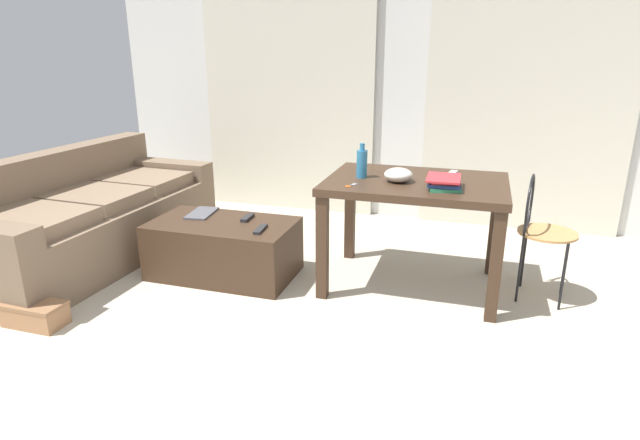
{
  "coord_description": "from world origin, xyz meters",
  "views": [
    {
      "loc": [
        0.73,
        -1.54,
        1.55
      ],
      "look_at": [
        -0.3,
        1.8,
        0.41
      ],
      "focal_mm": 29.35,
      "sensor_mm": 36.0,
      "label": 1
    }
  ],
  "objects_px": {
    "bowl": "(398,175)",
    "shoebox": "(35,314)",
    "craft_table": "(415,196)",
    "tv_remote_primary": "(247,218)",
    "tv_remote_secondary": "(260,229)",
    "bottle_near": "(362,163)",
    "tv_remote_on_table": "(452,174)",
    "wire_chair": "(539,222)",
    "coffee_table": "(224,248)",
    "scissors": "(350,186)",
    "book_stack": "(444,182)",
    "magazine": "(202,213)",
    "couch": "(88,218)"
  },
  "relations": [
    {
      "from": "wire_chair",
      "to": "bottle_near",
      "type": "relative_size",
      "value": 3.58
    },
    {
      "from": "bowl",
      "to": "book_stack",
      "type": "xyz_separation_m",
      "value": [
        0.29,
        -0.07,
        -0.01
      ]
    },
    {
      "from": "tv_remote_secondary",
      "to": "magazine",
      "type": "bearing_deg",
      "value": 154.02
    },
    {
      "from": "book_stack",
      "to": "scissors",
      "type": "bearing_deg",
      "value": -167.17
    },
    {
      "from": "tv_remote_primary",
      "to": "scissors",
      "type": "bearing_deg",
      "value": -14.32
    },
    {
      "from": "coffee_table",
      "to": "tv_remote_secondary",
      "type": "distance_m",
      "value": 0.4
    },
    {
      "from": "bottle_near",
      "to": "couch",
      "type": "bearing_deg",
      "value": -175.04
    },
    {
      "from": "couch",
      "to": "book_stack",
      "type": "relative_size",
      "value": 7.03
    },
    {
      "from": "coffee_table",
      "to": "tv_remote_primary",
      "type": "xyz_separation_m",
      "value": [
        0.14,
        0.11,
        0.21
      ]
    },
    {
      "from": "shoebox",
      "to": "tv_remote_on_table",
      "type": "bearing_deg",
      "value": 32.37
    },
    {
      "from": "bowl",
      "to": "tv_remote_secondary",
      "type": "xyz_separation_m",
      "value": [
        -0.87,
        -0.23,
        -0.38
      ]
    },
    {
      "from": "wire_chair",
      "to": "magazine",
      "type": "bearing_deg",
      "value": -176.23
    },
    {
      "from": "tv_remote_primary",
      "to": "shoebox",
      "type": "bearing_deg",
      "value": -131.09
    },
    {
      "from": "magazine",
      "to": "craft_table",
      "type": "bearing_deg",
      "value": -3.58
    },
    {
      "from": "bowl",
      "to": "tv_remote_secondary",
      "type": "relative_size",
      "value": 1.0
    },
    {
      "from": "magazine",
      "to": "bottle_near",
      "type": "bearing_deg",
      "value": -4.02
    },
    {
      "from": "tv_remote_primary",
      "to": "shoebox",
      "type": "height_order",
      "value": "tv_remote_primary"
    },
    {
      "from": "couch",
      "to": "tv_remote_on_table",
      "type": "height_order",
      "value": "couch"
    },
    {
      "from": "craft_table",
      "to": "tv_remote_on_table",
      "type": "distance_m",
      "value": 0.32
    },
    {
      "from": "craft_table",
      "to": "tv_remote_primary",
      "type": "relative_size",
      "value": 7.29
    },
    {
      "from": "magazine",
      "to": "coffee_table",
      "type": "bearing_deg",
      "value": -35.63
    },
    {
      "from": "book_stack",
      "to": "bowl",
      "type": "bearing_deg",
      "value": 165.84
    },
    {
      "from": "bottle_near",
      "to": "book_stack",
      "type": "bearing_deg",
      "value": -12.29
    },
    {
      "from": "couch",
      "to": "shoebox",
      "type": "relative_size",
      "value": 5.84
    },
    {
      "from": "book_stack",
      "to": "tv_remote_secondary",
      "type": "bearing_deg",
      "value": -172.17
    },
    {
      "from": "coffee_table",
      "to": "tv_remote_on_table",
      "type": "height_order",
      "value": "tv_remote_on_table"
    },
    {
      "from": "bowl",
      "to": "shoebox",
      "type": "bearing_deg",
      "value": -149.5
    },
    {
      "from": "couch",
      "to": "tv_remote_on_table",
      "type": "relative_size",
      "value": 15.05
    },
    {
      "from": "shoebox",
      "to": "coffee_table",
      "type": "bearing_deg",
      "value": 53.58
    },
    {
      "from": "tv_remote_on_table",
      "to": "magazine",
      "type": "height_order",
      "value": "tv_remote_on_table"
    },
    {
      "from": "craft_table",
      "to": "book_stack",
      "type": "bearing_deg",
      "value": -39.14
    },
    {
      "from": "craft_table",
      "to": "bottle_near",
      "type": "height_order",
      "value": "bottle_near"
    },
    {
      "from": "coffee_table",
      "to": "tv_remote_secondary",
      "type": "height_order",
      "value": "tv_remote_secondary"
    },
    {
      "from": "craft_table",
      "to": "tv_remote_primary",
      "type": "bearing_deg",
      "value": -174.44
    },
    {
      "from": "tv_remote_on_table",
      "to": "bottle_near",
      "type": "bearing_deg",
      "value": -146.93
    },
    {
      "from": "tv_remote_primary",
      "to": "shoebox",
      "type": "distance_m",
      "value": 1.45
    },
    {
      "from": "tv_remote_primary",
      "to": "magazine",
      "type": "distance_m",
      "value": 0.37
    },
    {
      "from": "coffee_table",
      "to": "tv_remote_primary",
      "type": "distance_m",
      "value": 0.28
    },
    {
      "from": "tv_remote_secondary",
      "to": "magazine",
      "type": "distance_m",
      "value": 0.6
    },
    {
      "from": "coffee_table",
      "to": "scissors",
      "type": "bearing_deg",
      "value": -3.34
    },
    {
      "from": "tv_remote_secondary",
      "to": "shoebox",
      "type": "xyz_separation_m",
      "value": [
        -1.06,
        -0.9,
        -0.33
      ]
    },
    {
      "from": "couch",
      "to": "wire_chair",
      "type": "distance_m",
      "value": 3.25
    },
    {
      "from": "book_stack",
      "to": "tv_remote_secondary",
      "type": "distance_m",
      "value": 1.23
    },
    {
      "from": "tv_remote_primary",
      "to": "wire_chair",
      "type": "bearing_deg",
      "value": 2.34
    },
    {
      "from": "bottle_near",
      "to": "tv_remote_on_table",
      "type": "relative_size",
      "value": 1.61
    },
    {
      "from": "bottle_near",
      "to": "wire_chair",
      "type": "bearing_deg",
      "value": 4.37
    },
    {
      "from": "bowl",
      "to": "book_stack",
      "type": "height_order",
      "value": "bowl"
    },
    {
      "from": "tv_remote_secondary",
      "to": "tv_remote_primary",
      "type": "bearing_deg",
      "value": 128.07
    },
    {
      "from": "couch",
      "to": "shoebox",
      "type": "distance_m",
      "value": 1.11
    },
    {
      "from": "shoebox",
      "to": "bottle_near",
      "type": "bearing_deg",
      "value": 35.14
    }
  ]
}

